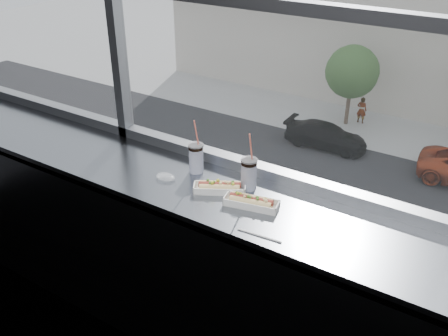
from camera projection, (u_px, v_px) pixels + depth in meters
The scene contains 14 objects.
wall_back_lower at pixel (262, 256), 2.96m from camera, with size 6.00×6.00×0.00m, color black.
counter at pixel (239, 204), 2.51m from camera, with size 6.00×0.55×0.06m, color gray.
counter_fascia at pixel (212, 311), 2.57m from camera, with size 6.00×0.04×1.04m, color gray.
hotdog_tray_left at pixel (220, 187), 2.55m from camera, with size 0.27×0.21×0.07m.
hotdog_tray_right at pixel (251, 202), 2.42m from camera, with size 0.28×0.14×0.07m.
soda_cup_left at pixel (196, 157), 2.70m from camera, with size 0.09×0.09×0.32m.
soda_cup_right at pixel (249, 172), 2.54m from camera, with size 0.09×0.09×0.32m.
loose_straw at pixel (259, 235), 2.22m from camera, with size 0.01×0.01×0.21m, color white.
wrapper at pixel (166, 177), 2.67m from camera, with size 0.11×0.08×0.03m, color silver.
car_near_a at pixel (161, 156), 26.62m from camera, with size 6.68×2.78×2.23m, color #9DA3B8.
car_near_b at pixel (265, 190), 23.67m from camera, with size 6.29×2.62×2.10m, color black.
car_far_a at pixel (326, 132), 29.71m from camera, with size 5.74×2.39×1.91m, color black.
pedestrian_a at pixel (362, 107), 32.86m from camera, with size 0.95×0.71×2.14m, color #66605B.
tree_left at pixel (352, 72), 31.50m from camera, with size 3.39×3.39×5.30m.
Camera 1 is at (1.07, -0.60, 2.44)m, focal length 40.00 mm.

